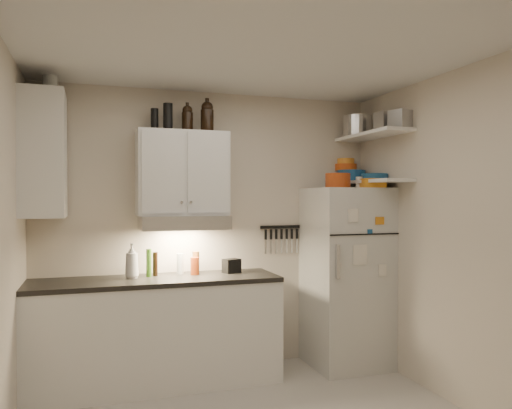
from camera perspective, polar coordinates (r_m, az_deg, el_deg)
name	(u,v)px	position (r m, az deg, el deg)	size (l,w,h in m)	color
ceiling	(263,45)	(3.44, 0.79, 17.76)	(3.20, 3.00, 0.02)	silver
back_wall	(211,230)	(4.75, -5.19, -2.94)	(3.20, 0.02, 2.60)	beige
right_wall	(462,238)	(4.12, 22.52, -3.55)	(0.02, 3.00, 2.60)	beige
base_cabinet	(156,334)	(4.49, -11.31, -14.30)	(2.10, 0.60, 0.88)	white
countertop	(156,280)	(4.39, -11.33, -8.50)	(2.10, 0.62, 0.04)	black
upper_cabinet	(182,173)	(4.51, -8.41, 3.53)	(0.80, 0.33, 0.75)	white
side_cabinet	(44,155)	(4.34, -23.10, 5.25)	(0.33, 0.55, 1.00)	white
range_hood	(184,222)	(4.45, -8.25, -2.03)	(0.76, 0.46, 0.12)	silver
fridge	(346,277)	(4.92, 10.27, -8.11)	(0.70, 0.68, 1.70)	silver
shelf_hi	(372,135)	(4.88, 13.15, 7.73)	(0.30, 0.95, 0.03)	white
shelf_lo	(372,182)	(4.84, 13.14, 2.56)	(0.30, 0.95, 0.03)	white
knife_strip	(281,227)	(4.93, 2.84, -2.58)	(0.42, 0.02, 0.03)	black
dutch_oven	(338,181)	(4.74, 9.34, 2.71)	(0.24, 0.24, 0.14)	#A23A12
book_stack	(372,183)	(4.75, 13.11, 2.38)	(0.20, 0.25, 0.08)	orange
spice_jar	(359,182)	(4.82, 11.70, 2.49)	(0.06, 0.06, 0.11)	silver
stock_pot	(357,126)	(5.08, 11.51, 8.76)	(0.28, 0.28, 0.20)	silver
tin_a	(386,122)	(4.81, 14.69, 9.09)	(0.18, 0.16, 0.18)	#AAAAAD
tin_b	(401,120)	(4.63, 16.20, 9.30)	(0.16, 0.16, 0.16)	#AAAAAD
bowl_teal	(351,176)	(5.15, 10.86, 3.24)	(0.28, 0.28, 0.11)	navy
bowl_orange	(346,167)	(5.23, 10.21, 4.20)	(0.23, 0.23, 0.07)	#D24B13
bowl_yellow	(346,161)	(5.23, 10.21, 4.88)	(0.18, 0.18, 0.06)	orange
plates	(375,177)	(4.92, 13.41, 3.07)	(0.26, 0.26, 0.06)	navy
growler_a	(187,118)	(4.55, -7.85, 9.77)	(0.10, 0.10, 0.24)	black
growler_b	(207,116)	(4.55, -5.60, 10.02)	(0.12, 0.12, 0.28)	black
thermos_a	(168,117)	(4.53, -10.04, 9.82)	(0.08, 0.08, 0.24)	black
thermos_b	(155,120)	(4.55, -11.52, 9.49)	(0.07, 0.07, 0.19)	black
side_jar	(50,85)	(4.49, -22.47, 12.53)	(0.11, 0.11, 0.15)	silver
soap_bottle	(132,259)	(4.40, -14.01, -6.05)	(0.13, 0.13, 0.33)	white
pepper_mill	(196,262)	(4.59, -6.88, -6.59)	(0.06, 0.06, 0.20)	brown
oil_bottle	(149,263)	(4.46, -12.15, -6.53)	(0.05, 0.05, 0.24)	#356519
vinegar_bottle	(155,264)	(4.49, -11.44, -6.68)	(0.04, 0.04, 0.21)	black
clear_bottle	(180,264)	(4.57, -8.67, -6.72)	(0.06, 0.06, 0.19)	silver
red_jar	(195,266)	(4.51, -7.00, -6.99)	(0.08, 0.08, 0.16)	#A23A12
caddy	(232,266)	(4.60, -2.81, -7.02)	(0.15, 0.11, 0.13)	black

